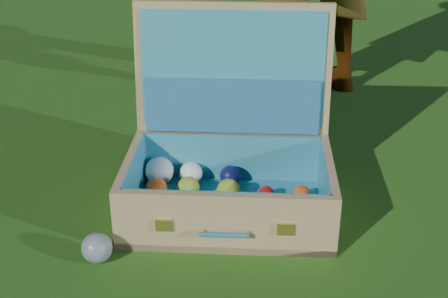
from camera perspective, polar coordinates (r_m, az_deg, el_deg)
ground at (r=1.67m, az=4.57°, el=-8.01°), size 60.00×60.00×0.00m
stray_ball at (r=1.59m, az=-11.54°, el=-8.84°), size 0.08×0.08×0.08m
suitcase at (r=1.74m, az=0.17°, el=-0.45°), size 0.65×0.57×0.54m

